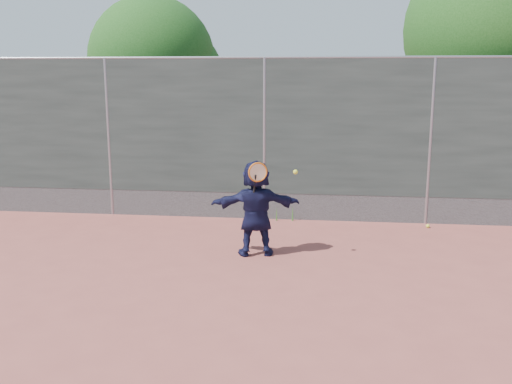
# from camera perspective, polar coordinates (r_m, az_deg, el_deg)

# --- Properties ---
(ground) EXTENTS (80.00, 80.00, 0.00)m
(ground) POSITION_cam_1_polar(r_m,az_deg,el_deg) (7.59, -1.98, -9.25)
(ground) COLOR #9E4C42
(ground) RESTS_ON ground
(player) EXTENTS (1.42, 0.68, 1.47)m
(player) POSITION_cam_1_polar(r_m,az_deg,el_deg) (8.59, -0.00, -1.59)
(player) COLOR #131536
(player) RESTS_ON ground
(ball_ground) EXTENTS (0.07, 0.07, 0.07)m
(ball_ground) POSITION_cam_1_polar(r_m,az_deg,el_deg) (10.70, 16.81, -3.27)
(ball_ground) COLOR yellow
(ball_ground) RESTS_ON ground
(fence) EXTENTS (20.00, 0.06, 3.03)m
(fence) POSITION_cam_1_polar(r_m,az_deg,el_deg) (10.62, 0.83, 5.63)
(fence) COLOR #38423D
(fence) RESTS_ON ground
(swing_action) EXTENTS (0.72, 0.17, 0.51)m
(swing_action) POSITION_cam_1_polar(r_m,az_deg,el_deg) (8.28, 0.55, 1.88)
(swing_action) COLOR #CF6513
(swing_action) RESTS_ON ground
(tree_right) EXTENTS (3.78, 3.60, 5.39)m
(tree_right) POSITION_cam_1_polar(r_m,az_deg,el_deg) (13.27, 23.21, 14.20)
(tree_right) COLOR #382314
(tree_right) RESTS_ON ground
(tree_left) EXTENTS (3.15, 3.00, 4.53)m
(tree_left) POSITION_cam_1_polar(r_m,az_deg,el_deg) (14.11, -9.67, 12.52)
(tree_left) COLOR #382314
(tree_left) RESTS_ON ground
(weed_clump) EXTENTS (0.68, 0.07, 0.30)m
(weed_clump) POSITION_cam_1_polar(r_m,az_deg,el_deg) (10.73, 2.31, -2.18)
(weed_clump) COLOR #387226
(weed_clump) RESTS_ON ground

